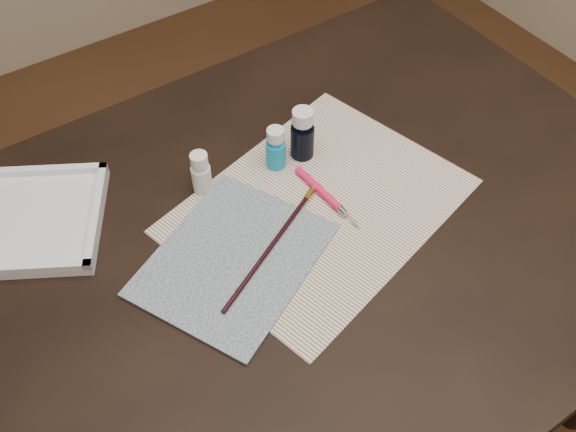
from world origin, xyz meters
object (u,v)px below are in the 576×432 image
paint_bottle_cyan (276,148)px  canvas (234,259)px  paint_bottle_navy (302,134)px  paper (319,205)px  paint_bottle_white (201,173)px  palette_tray (33,219)px

paint_bottle_cyan → canvas: bearing=-140.9°
canvas → paint_bottle_navy: (0.22, 0.13, 0.05)m
paper → paint_bottle_cyan: 0.13m
paint_bottle_white → paint_bottle_navy: size_ratio=0.80×
paper → paint_bottle_cyan: paint_bottle_cyan is taller
paint_bottle_navy → canvas: bearing=-149.0°
paint_bottle_navy → palette_tray: (-0.45, 0.11, -0.04)m
paper → canvas: bearing=-174.4°
canvas → paint_bottle_navy: size_ratio=2.80×
paper → canvas: canvas is taller
canvas → paint_bottle_white: 0.16m
paper → canvas: (-0.17, -0.02, 0.00)m
palette_tray → paint_bottle_navy: bearing=-13.7°
palette_tray → paper: bearing=-29.0°
paint_bottle_white → palette_tray: (-0.26, 0.08, -0.03)m
paint_bottle_white → paint_bottle_cyan: 0.14m
paper → paint_bottle_white: 0.20m
paper → paint_bottle_navy: size_ratio=4.56×
paint_bottle_white → paint_bottle_cyan: paint_bottle_cyan is taller
paint_bottle_cyan → paint_bottle_navy: paint_bottle_navy is taller
paper → paint_bottle_navy: 0.13m
canvas → paint_bottle_navy: bearing=31.0°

